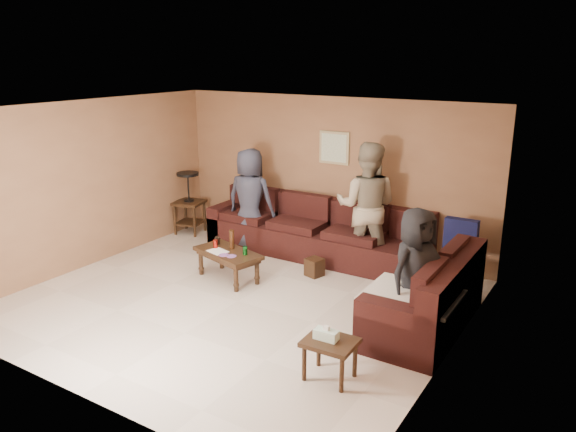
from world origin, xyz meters
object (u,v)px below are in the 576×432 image
(end_table_left, at_px, (189,202))
(person_middle, at_px, (366,206))
(sectional_sofa, at_px, (345,255))
(side_table_right, at_px, (329,345))
(person_left, at_px, (250,199))
(person_right, at_px, (415,272))
(coffee_table, at_px, (228,255))
(waste_bin, at_px, (314,267))

(end_table_left, bearing_deg, person_middle, 2.00)
(sectional_sofa, distance_m, side_table_right, 2.70)
(person_left, xyz_separation_m, person_right, (3.34, -1.47, -0.08))
(sectional_sofa, xyz_separation_m, end_table_left, (-3.31, 0.39, 0.26))
(end_table_left, bearing_deg, coffee_table, -35.26)
(person_right, bearing_deg, side_table_right, -174.77)
(end_table_left, height_order, person_middle, person_middle)
(end_table_left, bearing_deg, person_right, -17.88)
(side_table_right, relative_size, person_left, 0.34)
(sectional_sofa, distance_m, person_right, 1.88)
(sectional_sofa, distance_m, person_middle, 0.81)
(coffee_table, height_order, end_table_left, end_table_left)
(waste_bin, xyz_separation_m, person_left, (-1.52, 0.54, 0.70))
(sectional_sofa, height_order, person_right, person_right)
(side_table_right, relative_size, person_right, 0.37)
(sectional_sofa, relative_size, person_middle, 2.42)
(end_table_left, height_order, side_table_right, end_table_left)
(coffee_table, height_order, person_middle, person_middle)
(waste_bin, relative_size, person_middle, 0.14)
(coffee_table, height_order, side_table_right, coffee_table)
(end_table_left, relative_size, waste_bin, 4.19)
(coffee_table, height_order, person_right, person_right)
(side_table_right, bearing_deg, person_left, 136.55)
(sectional_sofa, relative_size, person_right, 3.06)
(sectional_sofa, distance_m, coffee_table, 1.69)
(sectional_sofa, height_order, person_middle, person_middle)
(side_table_right, relative_size, waste_bin, 2.14)
(person_left, bearing_deg, waste_bin, 151.76)
(side_table_right, xyz_separation_m, waste_bin, (-1.44, 2.28, -0.24))
(sectional_sofa, xyz_separation_m, waste_bin, (-0.39, -0.21, -0.19))
(side_table_right, distance_m, waste_bin, 2.71)
(end_table_left, xyz_separation_m, person_left, (1.40, -0.06, 0.26))
(coffee_table, bearing_deg, waste_bin, 37.64)
(person_left, bearing_deg, sectional_sofa, 161.53)
(sectional_sofa, bearing_deg, person_right, -38.65)
(person_left, bearing_deg, coffee_table, 103.36)
(end_table_left, bearing_deg, side_table_right, -33.35)
(side_table_right, height_order, person_right, person_right)
(sectional_sofa, relative_size, coffee_table, 4.14)
(end_table_left, xyz_separation_m, side_table_right, (4.37, -2.87, -0.21))
(end_table_left, bearing_deg, waste_bin, -11.57)
(person_right, bearing_deg, end_table_left, 93.01)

